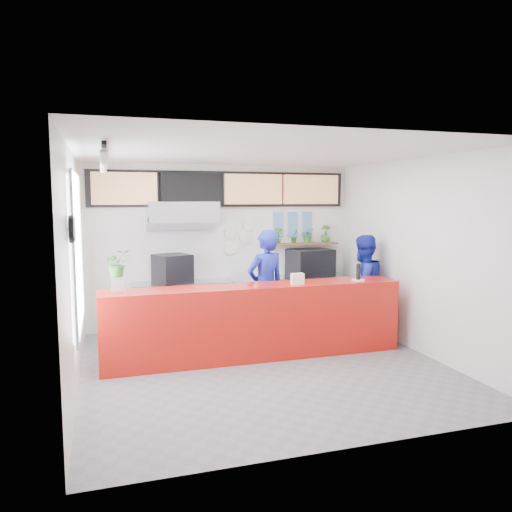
{
  "coord_description": "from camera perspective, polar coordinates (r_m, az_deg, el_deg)",
  "views": [
    {
      "loc": [
        -2.15,
        -6.56,
        2.37
      ],
      "look_at": [
        0.1,
        0.7,
        1.5
      ],
      "focal_mm": 35.0,
      "sensor_mm": 36.0,
      "label": 1
    }
  ],
  "objects": [
    {
      "name": "staff_center",
      "position": [
        8.12,
        1.12,
        -3.61
      ],
      "size": [
        0.79,
        0.62,
        1.88
      ],
      "primitive_type": "imported",
      "rotation": [
        0.0,
        0.0,
        3.42
      ],
      "color": "#152195",
      "rests_on": "ground"
    },
    {
      "name": "herb_shelf",
      "position": [
        9.75,
        5.46,
        1.39
      ],
      "size": [
        1.4,
        0.18,
        0.04
      ],
      "primitive_type": "cube",
      "color": "brown",
      "rests_on": "wall_back"
    },
    {
      "name": "staff_right",
      "position": [
        8.81,
        12.08,
        -3.34
      ],
      "size": [
        1.0,
        0.87,
        1.76
      ],
      "primitive_type": "imported",
      "rotation": [
        0.0,
        0.0,
        3.41
      ],
      "color": "#152195",
      "rests_on": "ground"
    },
    {
      "name": "wall_left",
      "position": [
        6.62,
        -20.1,
        -1.42
      ],
      "size": [
        0.0,
        5.0,
        5.0
      ],
      "primitive_type": "plane",
      "rotation": [
        1.57,
        0.0,
        1.57
      ],
      "color": "white",
      "rests_on": "ground"
    },
    {
      "name": "herb_b",
      "position": [
        9.67,
        4.43,
        2.31
      ],
      "size": [
        0.19,
        0.17,
        0.28
      ],
      "primitive_type": "imported",
      "rotation": [
        0.0,
        0.0,
        0.36
      ],
      "color": "#316C26",
      "rests_on": "herb_shelf"
    },
    {
      "name": "extraction_hood",
      "position": [
        8.81,
        -8.45,
        5.03
      ],
      "size": [
        1.2,
        0.7,
        0.35
      ],
      "primitive_type": "cube",
      "color": "#B2B5BA",
      "rests_on": "ceiling"
    },
    {
      "name": "dec_plate_b",
      "position": [
        9.42,
        -1.16,
        2.15
      ],
      "size": [
        0.24,
        0.03,
        0.24
      ],
      "primitive_type": "cylinder",
      "rotation": [
        1.57,
        0.0,
        0.0
      ],
      "color": "silver",
      "rests_on": "wall_back"
    },
    {
      "name": "panini_oven",
      "position": [
        8.92,
        -9.54,
        -1.42
      ],
      "size": [
        0.72,
        0.72,
        0.5
      ],
      "primitive_type": "cube",
      "rotation": [
        0.0,
        0.0,
        0.37
      ],
      "color": "black",
      "rests_on": "prep_bench"
    },
    {
      "name": "menu_board_mid_right",
      "position": [
        9.35,
        -0.31,
        7.64
      ],
      "size": [
        1.1,
        0.1,
        0.55
      ],
      "primitive_type": "cube",
      "color": "tan",
      "rests_on": "wall_back"
    },
    {
      "name": "cream_band",
      "position": [
        9.3,
        -3.9,
        7.94
      ],
      "size": [
        5.0,
        0.02,
        0.8
      ],
      "primitive_type": "cube",
      "color": "beige",
      "rests_on": "wall_back"
    },
    {
      "name": "ceiling",
      "position": [
        6.93,
        0.95,
        11.74
      ],
      "size": [
        5.0,
        5.0,
        0.0
      ],
      "primitive_type": "plane",
      "rotation": [
        3.14,
        0.0,
        0.0
      ],
      "color": "silver"
    },
    {
      "name": "espresso_tray",
      "position": [
        9.6,
        6.25,
        0.56
      ],
      "size": [
        0.62,
        0.47,
        0.05
      ],
      "primitive_type": "cube",
      "rotation": [
        0.0,
        0.0,
        0.15
      ],
      "color": "silver",
      "rests_on": "espresso_machine"
    },
    {
      "name": "photo_frame_c",
      "position": [
        9.83,
        5.85,
        4.34
      ],
      "size": [
        0.2,
        0.02,
        0.25
      ],
      "primitive_type": "cube",
      "color": "#598CBF",
      "rests_on": "wall_back"
    },
    {
      "name": "dec_plate_a",
      "position": [
        9.34,
        -2.93,
        2.72
      ],
      "size": [
        0.24,
        0.03,
        0.24
      ],
      "primitive_type": "cylinder",
      "rotation": [
        1.57,
        0.0,
        0.0
      ],
      "color": "silver",
      "rests_on": "wall_back"
    },
    {
      "name": "hood_lip",
      "position": [
        8.82,
        -8.42,
        3.73
      ],
      "size": [
        1.2,
        0.69,
        0.31
      ],
      "primitive_type": "cube",
      "rotation": [
        -0.35,
        0.0,
        0.0
      ],
      "color": "#B2B5BA",
      "rests_on": "ceiling"
    },
    {
      "name": "service_counter",
      "position": [
        7.51,
        -0.05,
        -7.5
      ],
      "size": [
        4.5,
        0.6,
        1.1
      ],
      "primitive_type": "cube",
      "color": "#B7140D",
      "rests_on": "ground"
    },
    {
      "name": "wall_back",
      "position": [
        9.35,
        -3.86,
        1.18
      ],
      "size": [
        5.0,
        0.0,
        5.0
      ],
      "primitive_type": "plane",
      "rotation": [
        1.57,
        0.0,
        0.0
      ],
      "color": "white",
      "rests_on": "ground"
    },
    {
      "name": "espresso_machine",
      "position": [
        9.63,
        6.23,
        -0.75
      ],
      "size": [
        0.88,
        0.69,
        0.51
      ],
      "primitive_type": "cube",
      "rotation": [
        0.0,
        0.0,
        0.16
      ],
      "color": "black",
      "rests_on": "right_bench"
    },
    {
      "name": "menu_board_far_right",
      "position": [
        9.75,
        6.29,
        7.55
      ],
      "size": [
        1.1,
        0.1,
        0.55
      ],
      "primitive_type": "cube",
      "color": "tan",
      "rests_on": "wall_back"
    },
    {
      "name": "basil_vase",
      "position": [
        7.0,
        -15.56,
        -0.81
      ],
      "size": [
        0.4,
        0.37,
        0.37
      ],
      "primitive_type": "imported",
      "rotation": [
        0.0,
        0.0,
        0.28
      ],
      "color": "#316C26",
      "rests_on": "glass_vase"
    },
    {
      "name": "wall_clock_face",
      "position": [
        5.67,
        -20.04,
        2.9
      ],
      "size": [
        0.02,
        0.26,
        0.26
      ],
      "primitive_type": "cylinder",
      "rotation": [
        0.0,
        1.57,
        0.0
      ],
      "color": "white",
      "rests_on": "wall_left"
    },
    {
      "name": "window_pane",
      "position": [
        6.9,
        -19.79,
        0.57
      ],
      "size": [
        0.04,
        2.2,
        1.9
      ],
      "primitive_type": "cube",
      "color": "silver",
      "rests_on": "wall_left"
    },
    {
      "name": "prep_bench",
      "position": [
        9.07,
        -8.31,
        -5.76
      ],
      "size": [
        1.8,
        0.6,
        0.9
      ],
      "primitive_type": "cube",
      "color": "#B2B5BA",
      "rests_on": "ground"
    },
    {
      "name": "herb_c",
      "position": [
        9.78,
        5.99,
        2.34
      ],
      "size": [
        0.32,
        0.3,
        0.28
      ],
      "primitive_type": "imported",
      "rotation": [
        0.0,
        0.0,
        -0.39
      ],
      "color": "#316C26",
      "rests_on": "herb_shelf"
    },
    {
      "name": "pepper_mill",
      "position": [
        7.96,
        11.62,
        -1.76
      ],
      "size": [
        0.08,
        0.08,
        0.25
      ],
      "primitive_type": "cylinder",
      "rotation": [
        0.0,
        0.0,
        0.31
      ],
      "color": "black",
      "rests_on": "white_plate"
    },
    {
      "name": "white_plate",
      "position": [
        7.98,
        11.59,
        -2.71
      ],
      "size": [
        0.24,
        0.24,
        0.01
      ],
      "primitive_type": "cylinder",
      "rotation": [
        0.0,
        0.0,
        0.23
      ],
      "color": "white",
      "rests_on": "service_counter"
    },
    {
      "name": "photo_frame_b",
      "position": [
        9.72,
        4.22,
        4.33
      ],
      "size": [
        0.2,
        0.02,
        0.25
      ],
      "primitive_type": "cube",
      "color": "#598CBF",
      "rests_on": "wall_back"
    },
    {
      "name": "photo_frame_e",
      "position": [
        9.73,
        4.21,
        2.86
      ],
      "size": [
        0.2,
        0.02,
        0.25
      ],
      "primitive_type": "cube",
      "color": "#598CBF",
      "rests_on": "wall_back"
    },
    {
      "name": "napkin_holder",
      "position": [
        7.52,
        4.76,
        -2.6
      ],
      "size": [
        0.18,
        0.11,
        0.16
      ],
      "primitive_type": "cube",
      "rotation": [
        0.0,
        0.0,
        0.01
      ],
      "color": "white",
      "rests_on": "service_counter"
    },
    {
      "name": "track_rail",
      "position": [
        6.58,
        -17.05,
        11.21
      ],
      "size": [
        0.05,
        2.4,
        0.04
      ],
      "primitive_type": "cube",
      "color": "black",
      "rests_on": "ceiling"
    },
    {
      "name": "photo_frame_d",
      "position": [
        9.63,
        2.55,
        2.83
      ],
      "size": [
        0.2,
        0.02,
        0.25
      ],
      "primitive_type": "cube",
      "color": "#598CBF",
      "rests_on": "wall_back"
    },
    {
      "name": "right_bench",
      "position": [
        9.68,
        5.31,
        -4.93
      ],
      "size": [
        1.8,
        0.6,
        0.9
      ],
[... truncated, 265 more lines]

